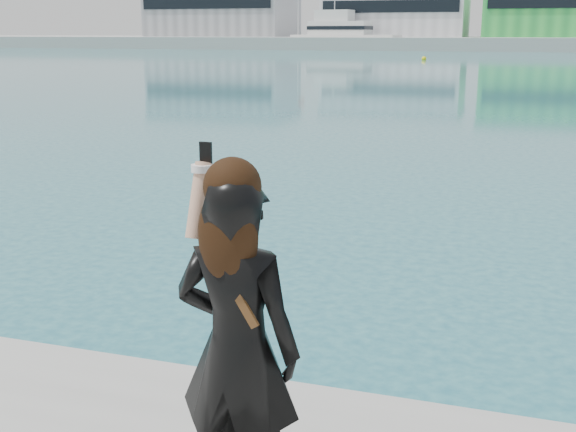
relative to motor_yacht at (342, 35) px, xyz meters
name	(u,v)px	position (x,y,z in m)	size (l,w,h in m)	color
far_quay	(526,43)	(29.25, 12.18, -1.36)	(320.00, 40.00, 2.00)	#9E9E99
warehouse_grey_left	(223,5)	(-25.75, 10.16, 5.40)	(26.52, 16.36, 11.50)	gray
warehouse_white	(397,9)	(7.25, 10.16, 4.40)	(24.48, 15.35, 9.50)	silver
flagpole_left	(299,10)	(-8.65, 3.18, 4.18)	(1.28, 0.16, 8.00)	silver
motor_yacht	(342,35)	(0.00, 0.00, 0.00)	(18.52, 7.53, 8.39)	silver
buoy_far	(424,60)	(19.34, -43.00, -2.36)	(0.50, 0.50, 0.50)	yellow
woman	(237,339)	(28.50, -118.05, -0.73)	(0.58, 0.40, 1.63)	black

